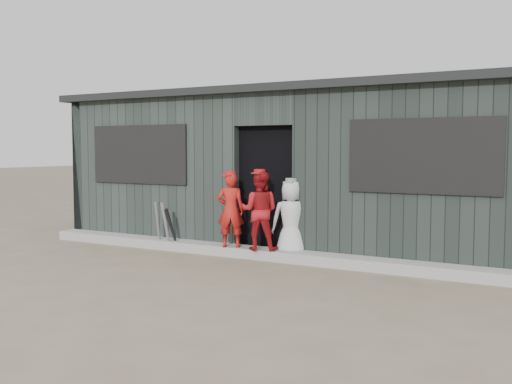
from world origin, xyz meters
The scene contains 9 objects.
ground centered at (0.00, 0.00, 0.00)m, with size 80.00×80.00×0.00m, color brown.
curb centered at (0.00, 1.82, 0.07)m, with size 8.00×0.36×0.15m, color gray.
bat_left centered at (-1.56, 1.63, 0.40)m, with size 0.07×0.07×0.81m, color #94939B.
bat_mid centered at (-1.81, 1.74, 0.39)m, with size 0.07×0.07×0.79m, color gray.
bat_right centered at (-1.50, 1.70, 0.35)m, with size 0.07×0.07×0.72m, color black.
player_red_left centered at (-0.39, 1.70, 0.72)m, with size 0.41×0.27×1.13m, color #AC1A15.
player_red_right centered at (0.11, 1.71, 0.74)m, with size 0.57×0.44×1.17m, color #A01317.
player_grey_back centered at (0.49, 2.00, 0.59)m, with size 0.58×0.38×1.19m, color silver.
dugout centered at (0.00, 3.50, 1.29)m, with size 8.30×3.30×2.62m.
Camera 1 is at (4.09, -5.65, 1.64)m, focal length 40.00 mm.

